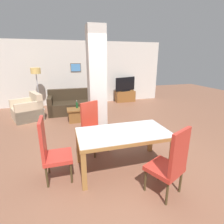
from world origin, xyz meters
name	(u,v)px	position (x,y,z in m)	size (l,w,h in m)	color
ground_plane	(123,166)	(0.00, 0.00, 0.00)	(18.00, 18.00, 0.00)	brown
back_wall	(84,73)	(0.00, 5.21, 1.35)	(7.20, 0.09, 2.70)	silver
divider_pillar	(97,87)	(-0.20, 1.36, 1.35)	(0.40, 0.40, 2.70)	silver
dining_table	(123,139)	(0.00, 0.00, 0.58)	(1.67, 0.90, 0.73)	#A16D37
dining_chair_near_right	(171,162)	(0.42, -0.87, 0.56)	(0.61, 0.61, 1.10)	red
dining_chair_head_left	(51,150)	(-1.26, 0.00, 0.56)	(0.46, 0.46, 1.10)	red
dining_chair_far_left	(93,126)	(-0.42, 0.81, 0.56)	(0.62, 0.62, 1.10)	red
sofa	(75,105)	(-0.58, 3.85, 0.29)	(1.92, 0.89, 0.86)	#36291B
armchair	(28,110)	(-2.16, 3.49, 0.30)	(1.14, 1.17, 0.88)	beige
coffee_table	(79,115)	(-0.54, 2.79, 0.22)	(0.75, 0.47, 0.43)	brown
bottle	(77,105)	(-0.58, 2.90, 0.52)	(0.07, 0.07, 0.24)	#194C23
tv_stand	(125,96)	(1.86, 4.93, 0.25)	(0.91, 0.40, 0.51)	brown
tv_screen	(125,84)	(1.86, 4.93, 0.82)	(1.07, 0.46, 0.64)	black
floor_lamp	(36,75)	(-1.90, 4.52, 1.40)	(0.36, 0.36, 1.65)	#B7B7BC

